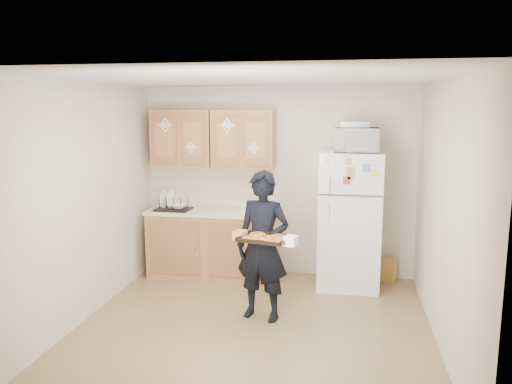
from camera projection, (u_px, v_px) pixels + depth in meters
floor at (253, 327)px, 5.13m from camera, size 3.60×3.60×0.00m
ceiling at (253, 79)px, 4.70m from camera, size 3.60×3.60×0.00m
wall_back at (278, 182)px, 6.66m from camera, size 3.60×0.04×2.50m
wall_front at (201, 265)px, 3.17m from camera, size 3.60×0.04×2.50m
wall_left at (85, 202)px, 5.23m from camera, size 0.04×3.60×2.50m
wall_right at (445, 215)px, 4.60m from camera, size 0.04×3.60×2.50m
refrigerator at (349, 220)px, 6.20m from camera, size 0.75×0.70×1.70m
base_cabinet at (211, 244)px, 6.64m from camera, size 1.60×0.60×0.86m
countertop at (210, 211)px, 6.56m from camera, size 1.64×0.64×0.04m
upper_cab_left at (183, 138)px, 6.60m from camera, size 0.80×0.33×0.75m
upper_cab_right at (243, 139)px, 6.46m from camera, size 0.80×0.33×0.75m
cereal_box at (388, 269)px, 6.46m from camera, size 0.20×0.07×0.32m
person at (263, 246)px, 5.24m from camera, size 0.65×0.50×1.59m
baking_tray at (265, 239)px, 4.92m from camera, size 0.55×0.45×0.04m
pizza_front_left at (251, 238)px, 4.89m from camera, size 0.16×0.16×0.02m
pizza_front_right at (272, 240)px, 4.80m from camera, size 0.16×0.16×0.02m
pizza_back_left at (257, 234)px, 5.03m from camera, size 0.16×0.16×0.02m
pizza_back_right at (278, 236)px, 4.94m from camera, size 0.16×0.16×0.02m
pizza_center at (265, 237)px, 4.91m from camera, size 0.16×0.16×0.02m
microwave at (357, 140)px, 5.98m from camera, size 0.54×0.37×0.29m
foil_pan at (355, 125)px, 5.98m from camera, size 0.34×0.24×0.07m
dish_rack at (173, 203)px, 6.55m from camera, size 0.46×0.35×0.18m
bowl at (179, 206)px, 6.54m from camera, size 0.22×0.22×0.05m
soap_bottle at (246, 206)px, 6.35m from camera, size 0.10×0.10×0.19m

